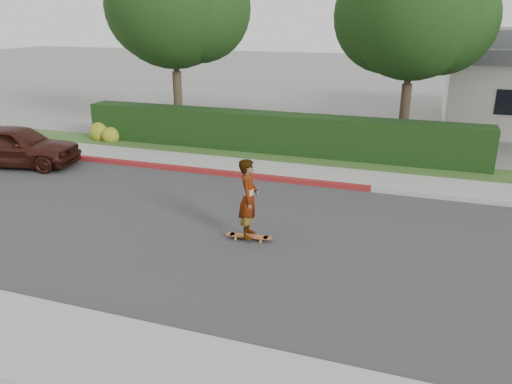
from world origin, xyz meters
TOP-DOWN VIEW (x-y plane):
  - ground at (0.00, 0.00)m, footprint 120.00×120.00m
  - road at (0.00, 0.00)m, footprint 60.00×8.00m
  - curb_near at (0.00, -4.10)m, footprint 60.00×0.20m
  - curb_far at (0.00, 4.10)m, footprint 60.00×0.20m
  - curb_red_section at (-5.00, 4.10)m, footprint 12.00×0.21m
  - sidewalk_far at (0.00, 5.00)m, footprint 60.00×1.60m
  - planting_strip at (0.00, 6.60)m, footprint 60.00×1.60m
  - hedge at (-3.00, 7.20)m, footprint 15.00×1.00m
  - flowering_shrub at (-10.01, 6.74)m, footprint 1.40×1.00m
  - tree_left at (-7.51, 8.69)m, footprint 5.99×5.21m
  - tree_center at (1.49, 9.19)m, footprint 5.66×4.84m
  - skateboard at (-1.24, -0.22)m, footprint 1.11×0.33m
  - skateboarder at (-1.24, -0.22)m, footprint 0.55×0.73m
  - car_maroon at (-10.69, 2.82)m, footprint 4.40×2.47m

SIDE VIEW (x-z plane):
  - ground at x=0.00m, z-range 0.00..0.00m
  - road at x=0.00m, z-range 0.00..0.01m
  - planting_strip at x=0.00m, z-range 0.00..0.10m
  - sidewalk_far at x=0.00m, z-range 0.00..0.12m
  - curb_near at x=0.00m, z-range 0.00..0.15m
  - curb_far at x=0.00m, z-range 0.00..0.15m
  - curb_red_section at x=-5.00m, z-range 0.00..0.15m
  - skateboard at x=-1.24m, z-range 0.04..0.15m
  - flowering_shrub at x=-10.01m, z-range -0.12..0.78m
  - car_maroon at x=-10.69m, z-range 0.00..1.41m
  - hedge at x=-3.00m, z-range 0.00..1.50m
  - skateboarder at x=-1.24m, z-range 0.11..1.92m
  - tree_center at x=1.49m, z-range 1.18..8.62m
  - tree_left at x=-7.51m, z-range 1.26..9.26m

